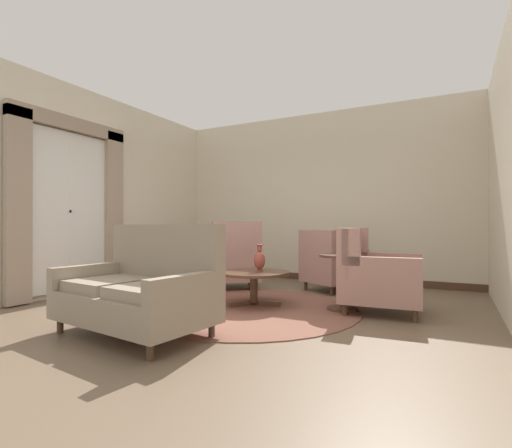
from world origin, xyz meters
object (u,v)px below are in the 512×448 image
object	(u,v)px
coffee_table	(254,277)
porcelain_vase	(260,259)
armchair_near_sideboard	(374,276)
armchair_near_window	(235,261)
side_table	(342,276)
armchair_beside_settee	(330,264)
armchair_back_corner	(178,266)
settee	(141,290)

from	to	relation	value
coffee_table	porcelain_vase	world-z (taller)	porcelain_vase
coffee_table	armchair_near_sideboard	size ratio (longest dim) A/B	0.91
armchair_near_window	side_table	xyz separation A→B (m)	(1.95, -0.76, -0.04)
armchair_beside_settee	side_table	size ratio (longest dim) A/B	1.58
coffee_table	side_table	world-z (taller)	side_table
porcelain_vase	armchair_back_corner	size ratio (longest dim) A/B	0.33
porcelain_vase	side_table	distance (m)	1.06
armchair_beside_settee	side_table	bearing A→B (deg)	141.56
coffee_table	porcelain_vase	bearing A→B (deg)	39.10
settee	side_table	size ratio (longest dim) A/B	2.34
porcelain_vase	side_table	bearing A→B (deg)	9.73
settee	armchair_near_sideboard	xyz separation A→B (m)	(1.82, 1.94, 0.01)
porcelain_vase	armchair_near_window	world-z (taller)	armchair_near_window
settee	porcelain_vase	bearing A→B (deg)	82.78
armchair_near_sideboard	armchair_back_corner	xyz separation A→B (m)	(-2.75, -0.24, 0.01)
armchair_back_corner	side_table	size ratio (longest dim) A/B	1.55
coffee_table	armchair_near_window	bearing A→B (deg)	131.15
settee	armchair_near_window	bearing A→B (deg)	107.80
settee	armchair_near_sideboard	world-z (taller)	settee
porcelain_vase	armchair_beside_settee	xyz separation A→B (m)	(0.51, 1.46, -0.17)
settee	armchair_beside_settee	world-z (taller)	settee
armchair_beside_settee	settee	bearing A→B (deg)	102.59
coffee_table	armchair_near_sideboard	bearing A→B (deg)	12.36
armchair_near_window	side_table	world-z (taller)	armchair_near_window
armchair_near_window	settee	bearing A→B (deg)	63.04
armchair_near_sideboard	armchair_near_window	world-z (taller)	armchair_near_window
armchair_near_window	porcelain_vase	bearing A→B (deg)	96.75
armchair_near_sideboard	armchair_back_corner	bearing A→B (deg)	90.69
armchair_near_sideboard	armchair_near_window	bearing A→B (deg)	69.59
armchair_beside_settee	armchair_near_window	size ratio (longest dim) A/B	0.98
armchair_near_window	side_table	distance (m)	2.10
settee	side_table	distance (m)	2.36
armchair_near_sideboard	settee	bearing A→B (deg)	132.57
armchair_beside_settee	armchair_back_corner	world-z (taller)	armchair_back_corner
porcelain_vase	armchair_beside_settee	world-z (taller)	armchair_beside_settee
settee	armchair_near_window	size ratio (longest dim) A/B	1.46
armchair_near_window	armchair_back_corner	size ratio (longest dim) A/B	1.04
armchair_beside_settee	armchair_near_window	world-z (taller)	armchair_near_window
coffee_table	settee	world-z (taller)	settee
armchair_near_sideboard	armchair_beside_settee	size ratio (longest dim) A/B	0.93
coffee_table	armchair_beside_settee	xyz separation A→B (m)	(0.56, 1.51, 0.06)
armchair_near_window	armchair_back_corner	xyz separation A→B (m)	(-0.44, -0.91, -0.02)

